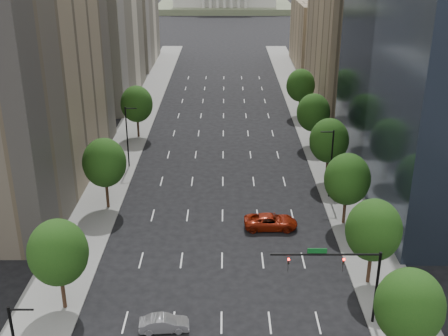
{
  "coord_description": "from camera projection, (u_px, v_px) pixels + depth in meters",
  "views": [
    {
      "loc": [
        0.3,
        -9.41,
        30.81
      ],
      "look_at": [
        0.19,
        45.48,
        8.0
      ],
      "focal_mm": 44.9,
      "sensor_mm": 36.0,
      "label": 1
    }
  ],
  "objects": [
    {
      "name": "car_silver",
      "position": [
        164.0,
        324.0,
        47.01
      ],
      "size": [
        4.31,
        1.83,
        1.38
      ],
      "primitive_type": "imported",
      "rotation": [
        0.0,
        0.0,
        1.66
      ],
      "color": "gray",
      "rests_on": "ground"
    },
    {
      "name": "car_red_far",
      "position": [
        271.0,
        222.0,
        63.47
      ],
      "size": [
        6.08,
        2.87,
        1.68
      ],
      "primitive_type": "imported",
      "rotation": [
        0.0,
        0.0,
        1.58
      ],
      "color": "maroon",
      "rests_on": "ground"
    },
    {
      "name": "sidewalk_left",
      "position": [
        109.0,
        181.0,
        75.92
      ],
      "size": [
        6.0,
        200.0,
        0.15
      ],
      "primitive_type": "cube",
      "color": "slate",
      "rests_on": "ground"
    },
    {
      "name": "tree_right_1",
      "position": [
        374.0,
        230.0,
        51.52
      ],
      "size": [
        5.2,
        5.2,
        8.75
      ],
      "color": "#382316",
      "rests_on": "ground"
    },
    {
      "name": "tree_left_2",
      "position": [
        137.0,
        104.0,
        90.39
      ],
      "size": [
        5.2,
        5.2,
        8.68
      ],
      "color": "#382316",
      "rests_on": "ground"
    },
    {
      "name": "tree_right_0",
      "position": [
        409.0,
        306.0,
        41.5
      ],
      "size": [
        5.2,
        5.2,
        8.39
      ],
      "color": "#382316",
      "rests_on": "ground"
    },
    {
      "name": "parking_tan_right",
      "position": [
        354.0,
        25.0,
        107.05
      ],
      "size": [
        14.0,
        30.0,
        30.0
      ],
      "primitive_type": "cube",
      "color": "#8C7759",
      "rests_on": "ground"
    },
    {
      "name": "tree_right_2",
      "position": [
        347.0,
        179.0,
        62.66
      ],
      "size": [
        5.2,
        5.2,
        8.61
      ],
      "color": "#382316",
      "rests_on": "ground"
    },
    {
      "name": "sidewalk_right",
      "position": [
        337.0,
        181.0,
        75.86
      ],
      "size": [
        6.0,
        200.0,
        0.15
      ],
      "primitive_type": "cube",
      "color": "slate",
      "rests_on": "ground"
    },
    {
      "name": "midrise_cream_left",
      "position": [
        95.0,
        10.0,
        108.95
      ],
      "size": [
        14.0,
        30.0,
        35.0
      ],
      "primitive_type": "cube",
      "color": "beige",
      "rests_on": "ground"
    },
    {
      "name": "tree_right_5",
      "position": [
        301.0,
        85.0,
        101.39
      ],
      "size": [
        5.2,
        5.2,
        8.75
      ],
      "color": "#382316",
      "rests_on": "ground"
    },
    {
      "name": "foothills",
      "position": [
        258.0,
        6.0,
        588.44
      ],
      "size": [
        720.0,
        413.0,
        263.0
      ],
      "color": "olive",
      "rests_on": "ground"
    },
    {
      "name": "filler_right",
      "position": [
        324.0,
        34.0,
        140.21
      ],
      "size": [
        14.0,
        26.0,
        16.0
      ],
      "primitive_type": "cube",
      "color": "#8C7759",
      "rests_on": "ground"
    },
    {
      "name": "tree_left_0",
      "position": [
        58.0,
        253.0,
        47.88
      ],
      "size": [
        5.2,
        5.2,
        8.75
      ],
      "color": "#382316",
      "rests_on": "ground"
    },
    {
      "name": "tree_left_1",
      "position": [
        104.0,
        163.0,
        66.27
      ],
      "size": [
        5.2,
        5.2,
        8.97
      ],
      "color": "#382316",
      "rests_on": "ground"
    },
    {
      "name": "tree_right_3",
      "position": [
        329.0,
        141.0,
        73.63
      ],
      "size": [
        5.2,
        5.2,
        8.89
      ],
      "color": "#382316",
      "rests_on": "ground"
    },
    {
      "name": "traffic_signal",
      "position": [
        349.0,
        272.0,
        46.21
      ],
      "size": [
        9.12,
        0.4,
        7.38
      ],
      "color": "black",
      "rests_on": "ground"
    },
    {
      "name": "filler_left",
      "position": [
        126.0,
        28.0,
        142.69
      ],
      "size": [
        14.0,
        26.0,
        18.0
      ],
      "primitive_type": "cube",
      "color": "beige",
      "rests_on": "ground"
    },
    {
      "name": "tree_right_4",
      "position": [
        313.0,
        113.0,
        86.72
      ],
      "size": [
        5.2,
        5.2,
        8.46
      ],
      "color": "#382316",
      "rests_on": "ground"
    },
    {
      "name": "streetlight_rn",
      "position": [
        331.0,
        162.0,
        69.42
      ],
      "size": [
        1.7,
        0.2,
        9.0
      ],
      "color": "black",
      "rests_on": "ground"
    },
    {
      "name": "streetlight_ln",
      "position": [
        128.0,
        135.0,
        78.7
      ],
      "size": [
        1.7,
        0.2,
        9.0
      ],
      "color": "black",
      "rests_on": "ground"
    }
  ]
}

